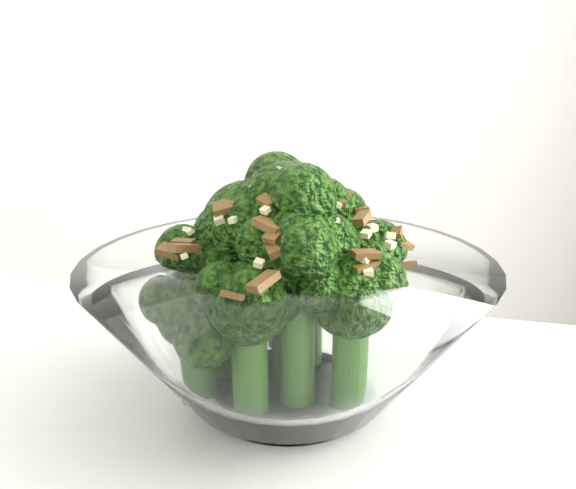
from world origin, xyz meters
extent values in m
cylinder|color=white|center=(0.22, 0.28, 0.75)|extent=(0.10, 0.10, 0.01)
cylinder|color=#2A5A17|center=(0.17, 0.27, 0.79)|extent=(0.02, 0.02, 0.05)
sphere|color=#275910|center=(0.17, 0.27, 0.82)|extent=(0.05, 0.05, 0.05)
cylinder|color=#2A5A17|center=(0.26, 0.28, 0.80)|extent=(0.02, 0.02, 0.07)
sphere|color=#275910|center=(0.26, 0.28, 0.84)|extent=(0.05, 0.05, 0.05)
cylinder|color=#2A5A17|center=(0.19, 0.24, 0.79)|extent=(0.02, 0.02, 0.06)
sphere|color=#275910|center=(0.19, 0.24, 0.83)|extent=(0.05, 0.05, 0.05)
cylinder|color=#2A5A17|center=(0.24, 0.30, 0.81)|extent=(0.02, 0.02, 0.09)
sphere|color=#275910|center=(0.24, 0.30, 0.87)|extent=(0.06, 0.06, 0.06)
cylinder|color=#2A5A17|center=(0.25, 0.24, 0.79)|extent=(0.02, 0.02, 0.06)
sphere|color=#275910|center=(0.25, 0.24, 0.84)|extent=(0.05, 0.05, 0.05)
cylinder|color=#2A5A17|center=(0.22, 0.28, 0.81)|extent=(0.02, 0.02, 0.10)
sphere|color=#275910|center=(0.22, 0.28, 0.88)|extent=(0.06, 0.06, 0.06)
cylinder|color=#2A5A17|center=(0.23, 0.33, 0.79)|extent=(0.02, 0.02, 0.05)
sphere|color=#275910|center=(0.23, 0.33, 0.83)|extent=(0.05, 0.05, 0.05)
cylinder|color=#2A5A17|center=(0.18, 0.30, 0.80)|extent=(0.02, 0.02, 0.06)
sphere|color=#275910|center=(0.18, 0.30, 0.84)|extent=(0.05, 0.05, 0.05)
cylinder|color=#2A5A17|center=(0.20, 0.29, 0.81)|extent=(0.02, 0.02, 0.09)
sphere|color=#275910|center=(0.20, 0.29, 0.86)|extent=(0.06, 0.06, 0.06)
cylinder|color=#2A5A17|center=(0.22, 0.25, 0.81)|extent=(0.02, 0.02, 0.08)
sphere|color=#275910|center=(0.22, 0.25, 0.86)|extent=(0.05, 0.05, 0.05)
cube|color=brown|center=(0.20, 0.22, 0.86)|extent=(0.02, 0.02, 0.01)
cube|color=brown|center=(0.19, 0.27, 0.88)|extent=(0.02, 0.01, 0.01)
cube|color=brown|center=(0.28, 0.27, 0.86)|extent=(0.02, 0.02, 0.01)
cube|color=brown|center=(0.22, 0.26, 0.90)|extent=(0.01, 0.01, 0.01)
cube|color=brown|center=(0.21, 0.24, 0.87)|extent=(0.01, 0.02, 0.01)
cube|color=brown|center=(0.24, 0.34, 0.86)|extent=(0.02, 0.01, 0.00)
cube|color=brown|center=(0.18, 0.22, 0.85)|extent=(0.02, 0.02, 0.01)
cube|color=brown|center=(0.25, 0.27, 0.88)|extent=(0.02, 0.01, 0.01)
cube|color=brown|center=(0.28, 0.24, 0.85)|extent=(0.02, 0.01, 0.01)
cube|color=brown|center=(0.21, 0.23, 0.87)|extent=(0.01, 0.02, 0.01)
cube|color=brown|center=(0.26, 0.29, 0.88)|extent=(0.01, 0.02, 0.01)
cube|color=brown|center=(0.27, 0.28, 0.87)|extent=(0.01, 0.02, 0.01)
cube|color=brown|center=(0.17, 0.32, 0.86)|extent=(0.02, 0.02, 0.01)
cube|color=brown|center=(0.22, 0.28, 0.90)|extent=(0.02, 0.02, 0.01)
cube|color=brown|center=(0.28, 0.30, 0.86)|extent=(0.02, 0.02, 0.01)
cube|color=brown|center=(0.22, 0.27, 0.89)|extent=(0.01, 0.01, 0.01)
cube|color=brown|center=(0.21, 0.24, 0.88)|extent=(0.02, 0.02, 0.01)
cube|color=brown|center=(0.21, 0.26, 0.89)|extent=(0.02, 0.02, 0.01)
cube|color=brown|center=(0.28, 0.29, 0.86)|extent=(0.02, 0.02, 0.01)
cube|color=brown|center=(0.21, 0.32, 0.88)|extent=(0.02, 0.01, 0.01)
cube|color=brown|center=(0.21, 0.28, 0.89)|extent=(0.02, 0.02, 0.01)
cube|color=brown|center=(0.26, 0.26, 0.87)|extent=(0.01, 0.02, 0.01)
cube|color=brown|center=(0.22, 0.35, 0.85)|extent=(0.02, 0.02, 0.01)
cube|color=brown|center=(0.19, 0.32, 0.86)|extent=(0.02, 0.02, 0.01)
cube|color=brown|center=(0.22, 0.27, 0.90)|extent=(0.02, 0.01, 0.01)
cube|color=brown|center=(0.23, 0.34, 0.86)|extent=(0.02, 0.01, 0.01)
cube|color=brown|center=(0.29, 0.28, 0.85)|extent=(0.02, 0.02, 0.01)
cube|color=brown|center=(0.23, 0.29, 0.90)|extent=(0.01, 0.02, 0.01)
cube|color=brown|center=(0.26, 0.23, 0.86)|extent=(0.02, 0.01, 0.00)
cube|color=brown|center=(0.23, 0.29, 0.89)|extent=(0.02, 0.02, 0.00)
cube|color=brown|center=(0.15, 0.27, 0.86)|extent=(0.02, 0.02, 0.01)
cube|color=brown|center=(0.22, 0.32, 0.88)|extent=(0.01, 0.01, 0.01)
cube|color=brown|center=(0.26, 0.29, 0.88)|extent=(0.02, 0.02, 0.00)
cube|color=brown|center=(0.29, 0.30, 0.85)|extent=(0.02, 0.02, 0.00)
cube|color=brown|center=(0.28, 0.29, 0.86)|extent=(0.02, 0.01, 0.01)
cube|color=brown|center=(0.21, 0.28, 0.89)|extent=(0.02, 0.01, 0.01)
cube|color=brown|center=(0.26, 0.24, 0.86)|extent=(0.02, 0.01, 0.01)
cube|color=brown|center=(0.16, 0.28, 0.86)|extent=(0.01, 0.01, 0.00)
cube|color=brown|center=(0.24, 0.30, 0.88)|extent=(0.01, 0.02, 0.01)
cube|color=brown|center=(0.26, 0.23, 0.86)|extent=(0.02, 0.01, 0.01)
cube|color=brown|center=(0.16, 0.27, 0.86)|extent=(0.02, 0.02, 0.01)
cube|color=brown|center=(0.23, 0.33, 0.86)|extent=(0.01, 0.02, 0.01)
cube|color=brown|center=(0.25, 0.30, 0.88)|extent=(0.02, 0.02, 0.01)
cube|color=brown|center=(0.18, 0.33, 0.86)|extent=(0.02, 0.01, 0.01)
cube|color=brown|center=(0.23, 0.24, 0.87)|extent=(0.02, 0.01, 0.01)
cube|color=beige|center=(0.23, 0.34, 0.86)|extent=(0.01, 0.01, 0.01)
cube|color=beige|center=(0.26, 0.23, 0.86)|extent=(0.01, 0.01, 0.01)
cube|color=beige|center=(0.20, 0.28, 0.89)|extent=(0.01, 0.01, 0.01)
cube|color=beige|center=(0.27, 0.27, 0.87)|extent=(0.01, 0.01, 0.00)
cube|color=beige|center=(0.18, 0.27, 0.88)|extent=(0.01, 0.01, 0.01)
cube|color=beige|center=(0.18, 0.30, 0.87)|extent=(0.01, 0.01, 0.00)
cube|color=beige|center=(0.20, 0.23, 0.86)|extent=(0.01, 0.01, 0.01)
cube|color=beige|center=(0.24, 0.30, 0.88)|extent=(0.01, 0.01, 0.01)
cube|color=beige|center=(0.26, 0.25, 0.87)|extent=(0.01, 0.01, 0.00)
cube|color=beige|center=(0.17, 0.29, 0.86)|extent=(0.01, 0.01, 0.00)
cube|color=beige|center=(0.23, 0.27, 0.90)|extent=(0.01, 0.01, 0.01)
cube|color=beige|center=(0.24, 0.29, 0.89)|extent=(0.00, 0.01, 0.00)
cube|color=beige|center=(0.26, 0.30, 0.88)|extent=(0.01, 0.01, 0.00)
cube|color=beige|center=(0.22, 0.33, 0.86)|extent=(0.01, 0.01, 0.01)
cube|color=beige|center=(0.24, 0.25, 0.88)|extent=(0.01, 0.01, 0.01)
cube|color=beige|center=(0.22, 0.27, 0.90)|extent=(0.00, 0.00, 0.00)
cube|color=beige|center=(0.28, 0.25, 0.86)|extent=(0.01, 0.01, 0.00)
cube|color=beige|center=(0.21, 0.25, 0.88)|extent=(0.01, 0.01, 0.00)
cube|color=beige|center=(0.23, 0.29, 0.90)|extent=(0.01, 0.01, 0.01)
cube|color=beige|center=(0.16, 0.26, 0.86)|extent=(0.00, 0.00, 0.00)
cube|color=beige|center=(0.24, 0.28, 0.90)|extent=(0.00, 0.00, 0.00)
cube|color=beige|center=(0.16, 0.30, 0.86)|extent=(0.01, 0.01, 0.01)
cube|color=beige|center=(0.28, 0.26, 0.86)|extent=(0.01, 0.01, 0.01)
cube|color=beige|center=(0.24, 0.30, 0.89)|extent=(0.01, 0.01, 0.01)
cube|color=beige|center=(0.19, 0.26, 0.88)|extent=(0.01, 0.01, 0.00)
cube|color=beige|center=(0.26, 0.22, 0.85)|extent=(0.01, 0.01, 0.01)
cube|color=beige|center=(0.25, 0.27, 0.88)|extent=(0.01, 0.00, 0.00)
cube|color=beige|center=(0.20, 0.27, 0.89)|extent=(0.01, 0.01, 0.01)
cube|color=beige|center=(0.17, 0.31, 0.85)|extent=(0.01, 0.01, 0.00)
camera|label=1|loc=(0.15, -0.08, 0.97)|focal=40.00mm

